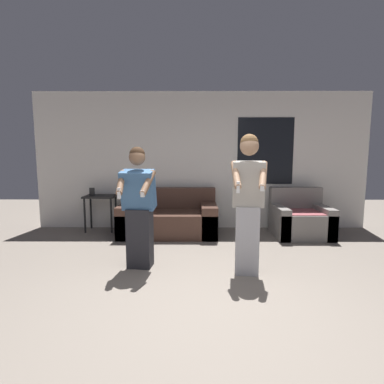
{
  "coord_description": "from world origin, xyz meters",
  "views": [
    {
      "loc": [
        -0.16,
        -2.71,
        1.5
      ],
      "look_at": [
        -0.18,
        1.03,
        1.02
      ],
      "focal_mm": 28.0,
      "sensor_mm": 36.0,
      "label": 1
    }
  ],
  "objects": [
    {
      "name": "armchair",
      "position": [
        1.8,
        2.69,
        0.3
      ],
      "size": [
        0.97,
        0.88,
        0.86
      ],
      "color": "slate",
      "rests_on": "ground_plane"
    },
    {
      "name": "side_table",
      "position": [
        -1.98,
        3.02,
        0.58
      ],
      "size": [
        0.58,
        0.42,
        0.85
      ],
      "color": "black",
      "rests_on": "ground_plane"
    },
    {
      "name": "person_right",
      "position": [
        0.51,
        0.92,
        0.9
      ],
      "size": [
        0.45,
        0.5,
        1.73
      ],
      "color": "#B2B2B7",
      "rests_on": "ground_plane"
    },
    {
      "name": "couch",
      "position": [
        -0.63,
        2.78,
        0.29
      ],
      "size": [
        1.77,
        0.95,
        0.84
      ],
      "color": "#472D23",
      "rests_on": "ground_plane"
    },
    {
      "name": "ground_plane",
      "position": [
        0.0,
        0.0,
        0.0
      ],
      "size": [
        14.0,
        14.0,
        0.0
      ],
      "primitive_type": "plane",
      "color": "slate"
    },
    {
      "name": "wall_back",
      "position": [
        0.02,
        3.29,
        1.35
      ],
      "size": [
        6.59,
        0.07,
        2.7
      ],
      "color": "silver",
      "rests_on": "ground_plane"
    },
    {
      "name": "person_left",
      "position": [
        -0.87,
        1.11,
        0.8
      ],
      "size": [
        0.48,
        0.53,
        1.59
      ],
      "color": "#28282D",
      "rests_on": "ground_plane"
    }
  ]
}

